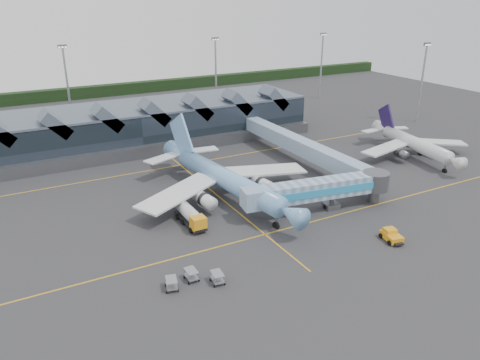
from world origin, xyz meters
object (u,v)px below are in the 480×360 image
regional_jet (413,143)px  pushback_tug (391,236)px  main_airliner (223,178)px  fuel_truck (189,214)px  jet_bridge (326,189)px

regional_jet → pushback_tug: (-33.28, -26.99, -2.47)m
pushback_tug → main_airliner: bearing=131.2°
regional_jet → fuel_truck: bearing=-163.3°
main_airliner → jet_bridge: 18.79m
fuel_truck → pushback_tug: bearing=-39.3°
fuel_truck → pushback_tug: fuel_truck is taller
main_airliner → pushback_tug: bearing=-67.8°
main_airliner → jet_bridge: main_airliner is taller
main_airliner → regional_jet: size_ratio=1.38×
jet_bridge → pushback_tug: jet_bridge is taller
main_airliner → fuel_truck: size_ratio=4.56×
main_airliner → jet_bridge: bearing=-52.3°
regional_jet → jet_bridge: 37.75m
regional_jet → jet_bridge: bearing=-149.6°
main_airliner → regional_jet: bearing=-7.5°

